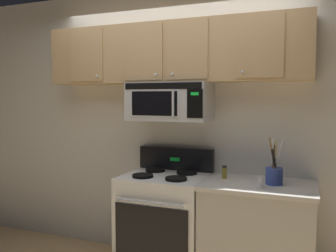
{
  "coord_description": "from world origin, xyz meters",
  "views": [
    {
      "loc": [
        1.24,
        -2.59,
        1.61
      ],
      "look_at": [
        0.0,
        0.49,
        1.35
      ],
      "focal_mm": 38.51,
      "sensor_mm": 36.0,
      "label": 1
    }
  ],
  "objects_px": {
    "salt_shaker": "(261,182)",
    "spice_jar": "(224,172)",
    "stove_range": "(165,221)",
    "utensil_crock_blue": "(274,173)",
    "over_range_microwave": "(170,102)"
  },
  "relations": [
    {
      "from": "salt_shaker",
      "to": "spice_jar",
      "type": "bearing_deg",
      "value": 147.46
    },
    {
      "from": "stove_range",
      "to": "utensil_crock_blue",
      "type": "relative_size",
      "value": 2.89
    },
    {
      "from": "stove_range",
      "to": "salt_shaker",
      "type": "relative_size",
      "value": 11.61
    },
    {
      "from": "salt_shaker",
      "to": "over_range_microwave",
      "type": "bearing_deg",
      "value": 163.28
    },
    {
      "from": "over_range_microwave",
      "to": "spice_jar",
      "type": "relative_size",
      "value": 6.59
    },
    {
      "from": "salt_shaker",
      "to": "utensil_crock_blue",
      "type": "bearing_deg",
      "value": 62.09
    },
    {
      "from": "over_range_microwave",
      "to": "utensil_crock_blue",
      "type": "distance_m",
      "value": 1.13
    },
    {
      "from": "stove_range",
      "to": "salt_shaker",
      "type": "bearing_deg",
      "value": -9.53
    },
    {
      "from": "over_range_microwave",
      "to": "salt_shaker",
      "type": "distance_m",
      "value": 1.11
    },
    {
      "from": "stove_range",
      "to": "salt_shaker",
      "type": "height_order",
      "value": "stove_range"
    },
    {
      "from": "stove_range",
      "to": "over_range_microwave",
      "type": "distance_m",
      "value": 1.11
    },
    {
      "from": "utensil_crock_blue",
      "to": "salt_shaker",
      "type": "height_order",
      "value": "utensil_crock_blue"
    },
    {
      "from": "stove_range",
      "to": "spice_jar",
      "type": "xyz_separation_m",
      "value": [
        0.53,
        0.07,
        0.49
      ]
    },
    {
      "from": "stove_range",
      "to": "utensil_crock_blue",
      "type": "height_order",
      "value": "utensil_crock_blue"
    },
    {
      "from": "spice_jar",
      "to": "stove_range",
      "type": "bearing_deg",
      "value": -172.28
    }
  ]
}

